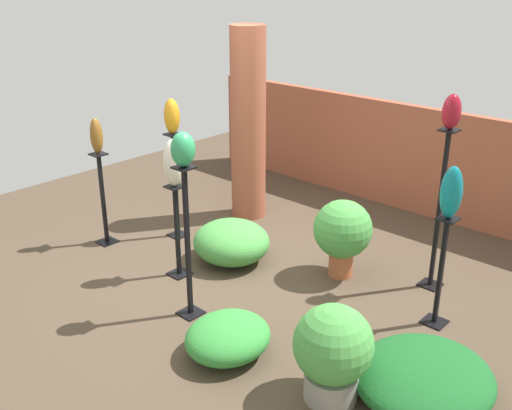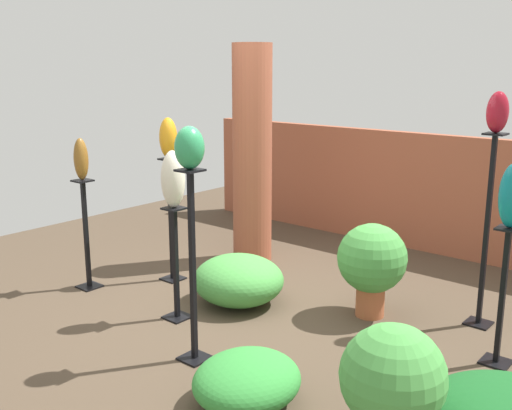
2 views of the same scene
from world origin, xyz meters
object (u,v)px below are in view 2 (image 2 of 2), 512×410
at_px(art_vase_ivory, 173,179).
at_px(pedestal_amber, 171,225).
at_px(pedestal_teal, 502,303).
at_px(art_vase_jade, 189,148).
at_px(pedestal_bronze, 86,239).
at_px(art_vase_teal, 512,196).
at_px(pedestal_ivory, 176,269).
at_px(potted_plant_front_left, 392,385).
at_px(art_vase_amber, 168,138).
at_px(art_vase_bronze, 81,159).
at_px(pedestal_ruby, 486,239).
at_px(brick_pillar, 252,155).
at_px(potted_plant_mid_right, 372,261).
at_px(art_vase_ruby, 498,112).
at_px(pedestal_jade, 193,275).

bearing_deg(art_vase_ivory, pedestal_amber, 140.07).
distance_m(pedestal_amber, art_vase_ivory, 1.15).
xyz_separation_m(pedestal_teal, art_vase_jade, (-1.71, -1.36, 1.10)).
height_order(pedestal_bronze, pedestal_teal, pedestal_bronze).
distance_m(art_vase_jade, art_vase_teal, 2.21).
distance_m(pedestal_ivory, potted_plant_front_left, 2.30).
relative_size(art_vase_amber, art_vase_bronze, 1.00).
distance_m(pedestal_bronze, art_vase_amber, 1.24).
bearing_deg(pedestal_ruby, pedestal_amber, -161.52).
xyz_separation_m(pedestal_amber, art_vase_ivory, (0.73, -0.61, 0.64)).
bearing_deg(pedestal_ivory, art_vase_bronze, -177.24).
distance_m(brick_pillar, potted_plant_mid_right, 1.97).
height_order(art_vase_ruby, art_vase_bronze, art_vase_ruby).
xyz_separation_m(art_vase_teal, potted_plant_front_left, (-0.10, -1.42, -0.83)).
height_order(pedestal_teal, potted_plant_front_left, pedestal_teal).
bearing_deg(brick_pillar, pedestal_bronze, -110.57).
xyz_separation_m(art_vase_ruby, art_vase_bronze, (-3.19, -1.58, -0.49)).
bearing_deg(pedestal_ruby, pedestal_bronze, -153.63).
bearing_deg(art_vase_jade, pedestal_amber, 143.12).
bearing_deg(pedestal_amber, art_vase_teal, 6.15).
height_order(pedestal_amber, art_vase_ivory, art_vase_ivory).
bearing_deg(pedestal_bronze, art_vase_teal, 15.79).
xyz_separation_m(pedestal_jade, pedestal_bronze, (-1.83, 0.36, -0.17)).
xyz_separation_m(pedestal_teal, potted_plant_front_left, (-0.10, -1.42, -0.05)).
xyz_separation_m(pedestal_ivory, art_vase_ivory, (0.00, 0.00, 0.76)).
height_order(pedestal_ruby, art_vase_teal, pedestal_ruby).
distance_m(pedestal_bronze, pedestal_teal, 3.67).
xyz_separation_m(pedestal_ivory, art_vase_bronze, (-1.19, -0.06, 0.81)).
distance_m(pedestal_ivory, potted_plant_mid_right, 1.65).
height_order(pedestal_ivory, potted_plant_front_left, pedestal_ivory).
xyz_separation_m(pedestal_amber, potted_plant_mid_right, (1.96, 0.49, -0.07)).
xyz_separation_m(pedestal_ivory, art_vase_amber, (-0.73, 0.61, 0.98)).
height_order(pedestal_jade, art_vase_amber, art_vase_amber).
bearing_deg(art_vase_ivory, art_vase_bronze, -177.24).
xyz_separation_m(art_vase_ivory, potted_plant_mid_right, (1.23, 1.10, -0.71)).
relative_size(pedestal_ruby, art_vase_teal, 3.54).
height_order(pedestal_jade, potted_plant_mid_right, pedestal_jade).
distance_m(brick_pillar, pedestal_ivory, 1.87).
bearing_deg(art_vase_bronze, art_vase_ruby, 26.37).
bearing_deg(art_vase_jade, art_vase_ruby, 54.90).
relative_size(pedestal_amber, art_vase_ivory, 2.62).
xyz_separation_m(art_vase_jade, potted_plant_mid_right, (0.58, 1.52, -1.07)).
xyz_separation_m(pedestal_ruby, potted_plant_front_left, (0.24, -2.01, -0.33)).
height_order(art_vase_teal, potted_plant_mid_right, art_vase_teal).
height_order(pedestal_teal, art_vase_bronze, art_vase_bronze).
distance_m(pedestal_amber, pedestal_bronze, 0.81).
distance_m(pedestal_jade, pedestal_bronze, 1.87).
bearing_deg(pedestal_amber, art_vase_jade, -36.88).
relative_size(art_vase_bronze, art_vase_teal, 0.87).
distance_m(brick_pillar, art_vase_ruby, 2.63).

